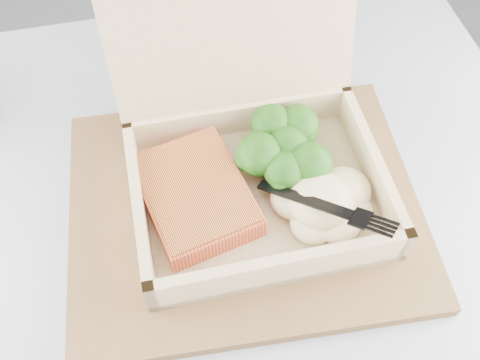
{
  "coord_description": "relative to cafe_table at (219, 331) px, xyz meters",
  "views": [
    {
      "loc": [
        -0.41,
        -0.24,
        1.21
      ],
      "look_at": [
        -0.38,
        0.05,
        0.77
      ],
      "focal_mm": 40.0,
      "sensor_mm": 36.0,
      "label": 1
    }
  ],
  "objects": [
    {
      "name": "cafe_table",
      "position": [
        0.0,
        0.0,
        0.0
      ],
      "size": [
        0.89,
        0.89,
        0.73
      ],
      "rotation": [
        0.0,
        0.0,
        0.13
      ],
      "color": "black",
      "rests_on": "floor"
    },
    {
      "name": "serving_tray",
      "position": [
        0.04,
        0.06,
        0.2
      ],
      "size": [
        0.37,
        0.31,
        0.02
      ],
      "primitive_type": "cube",
      "rotation": [
        0.0,
        0.0,
        0.07
      ],
      "color": "brown",
      "rests_on": "cafe_table"
    },
    {
      "name": "takeout_container",
      "position": [
        0.05,
        0.11,
        0.26
      ],
      "size": [
        0.27,
        0.28,
        0.22
      ],
      "rotation": [
        0.0,
        0.0,
        0.13
      ],
      "color": "tan",
      "rests_on": "serving_tray"
    },
    {
      "name": "salmon_fillet",
      "position": [
        -0.01,
        0.06,
        0.23
      ],
      "size": [
        0.13,
        0.15,
        0.03
      ],
      "primitive_type": "cube",
      "rotation": [
        0.0,
        0.0,
        0.35
      ],
      "color": "#D7572A",
      "rests_on": "takeout_container"
    },
    {
      "name": "broccoli_pile",
      "position": [
        0.08,
        0.11,
        0.23
      ],
      "size": [
        0.11,
        0.11,
        0.04
      ],
      "primitive_type": null,
      "color": "#2A6B17",
      "rests_on": "takeout_container"
    },
    {
      "name": "mashed_potatoes",
      "position": [
        0.11,
        0.04,
        0.23
      ],
      "size": [
        0.11,
        0.09,
        0.04
      ],
      "primitive_type": "ellipsoid",
      "color": "beige",
      "rests_on": "takeout_container"
    },
    {
      "name": "plastic_fork",
      "position": [
        0.08,
        0.05,
        0.25
      ],
      "size": [
        0.12,
        0.1,
        0.03
      ],
      "rotation": [
        0.0,
        0.0,
        4.05
      ],
      "color": "black",
      "rests_on": "mashed_potatoes"
    },
    {
      "name": "receipt",
      "position": [
        0.02,
        0.26,
        0.19
      ],
      "size": [
        0.11,
        0.15,
        0.0
      ],
      "primitive_type": "cube",
      "rotation": [
        0.0,
        0.0,
        -0.3
      ],
      "color": "silver",
      "rests_on": "cafe_table"
    }
  ]
}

